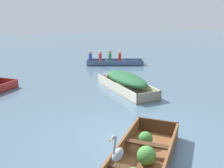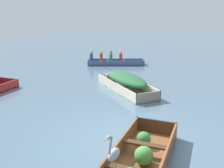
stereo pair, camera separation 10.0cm
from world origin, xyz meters
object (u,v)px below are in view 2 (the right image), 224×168
(heron_on_dinghy, at_px, (113,153))
(skiff_cream_near_moored, at_px, (125,80))
(rowboat_slate_blue_with_crew, at_px, (112,61))
(dinghy_wooden_brown_foreground, at_px, (137,164))

(heron_on_dinghy, bearing_deg, skiff_cream_near_moored, 63.33)
(rowboat_slate_blue_with_crew, bearing_deg, skiff_cream_near_moored, -106.15)
(skiff_cream_near_moored, xyz_separation_m, heron_on_dinghy, (-2.91, -5.80, 0.48))
(rowboat_slate_blue_with_crew, bearing_deg, heron_on_dinghy, -111.74)
(dinghy_wooden_brown_foreground, height_order, skiff_cream_near_moored, skiff_cream_near_moored)
(dinghy_wooden_brown_foreground, relative_size, skiff_cream_near_moored, 0.90)
(dinghy_wooden_brown_foreground, distance_m, rowboat_slate_blue_with_crew, 11.33)
(dinghy_wooden_brown_foreground, xyz_separation_m, skiff_cream_near_moored, (2.17, 5.20, 0.26))
(skiff_cream_near_moored, distance_m, rowboat_slate_blue_with_crew, 5.72)
(dinghy_wooden_brown_foreground, relative_size, heron_on_dinghy, 3.75)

